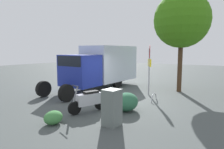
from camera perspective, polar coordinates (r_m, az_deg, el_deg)
ground_plane at (r=10.93m, az=2.39°, el=-6.89°), size 60.00×60.00×0.00m
box_truck_near at (r=13.85m, az=-3.00°, el=2.77°), size 7.61×2.50×2.93m
motorcycle at (r=8.52m, az=-6.70°, el=-7.28°), size 1.74×0.81×1.20m
stop_sign at (r=11.78m, az=10.71°, el=3.53°), size 0.71×0.33×2.91m
street_tree at (r=13.35m, az=19.39°, el=14.47°), size 3.41×3.41×6.18m
utility_cabinet at (r=6.94m, az=-0.06°, el=-9.49°), size 0.59×0.56×1.28m
bike_rack_hoop at (r=10.64m, az=11.93°, el=-7.42°), size 0.85×0.11×0.85m
shrub_near_sign at (r=8.68m, az=4.19°, el=-7.83°), size 1.16×0.95×0.79m
shrub_mid_verge at (r=7.47m, az=-16.51°, el=-11.78°), size 0.71×0.58×0.48m
shrub_by_tree at (r=9.46m, az=0.71°, el=-7.05°), size 0.95×0.77×0.64m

